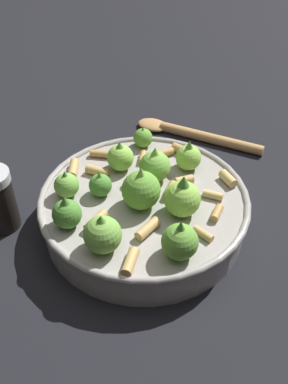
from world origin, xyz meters
name	(u,v)px	position (x,y,z in m)	size (l,w,h in m)	color
ground_plane	(144,224)	(0.00, 0.00, 0.00)	(2.40, 2.40, 0.00)	black
cooking_pan	(143,207)	(0.00, 0.00, 0.03)	(0.26, 0.26, 0.11)	#9E9993
wooden_spoon	(190,134)	(0.16, 0.14, 0.01)	(0.15, 0.18, 0.02)	#B2844C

